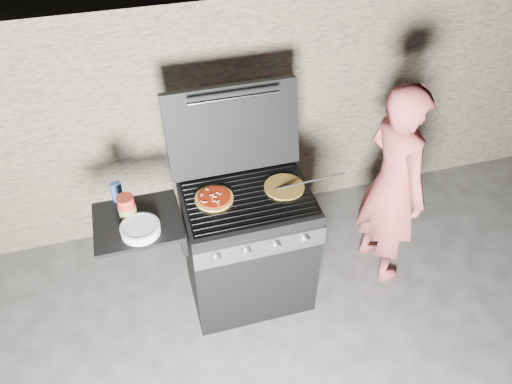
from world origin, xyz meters
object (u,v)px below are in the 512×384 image
object	(u,v)px
gas_grill	(212,257)
pizza_topped	(214,198)
sauce_jar	(127,207)
person	(393,186)

from	to	relation	value
gas_grill	pizza_topped	bearing A→B (deg)	42.89
pizza_topped	gas_grill	bearing A→B (deg)	-137.11
gas_grill	sauce_jar	distance (m)	0.70
gas_grill	person	bearing A→B (deg)	0.50
sauce_jar	gas_grill	bearing A→B (deg)	-5.00
sauce_jar	person	xyz separation A→B (m)	(1.72, -0.03, -0.21)
gas_grill	pizza_topped	distance (m)	0.47
sauce_jar	pizza_topped	bearing A→B (deg)	0.69
person	gas_grill	bearing A→B (deg)	82.22
sauce_jar	person	bearing A→B (deg)	-0.98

